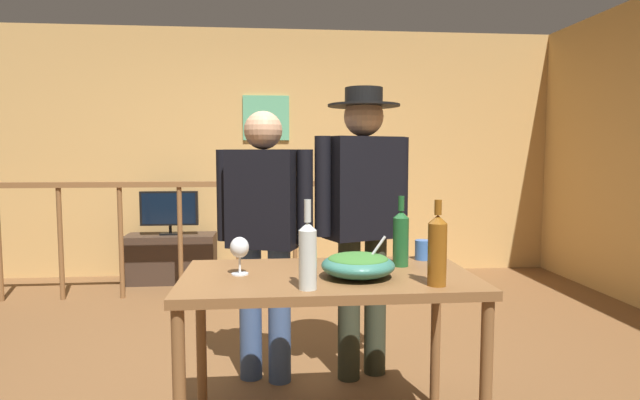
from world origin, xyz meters
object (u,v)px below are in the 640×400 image
tv_console (171,258)px  flat_screen_tv (169,209)px  wine_bottle_green (401,237)px  wine_bottle_clear (308,254)px  mug_blue (423,250)px  stair_railing (208,221)px  person_standing_right (363,206)px  wine_glass (240,249)px  framed_picture (266,118)px  salad_bowl (358,264)px  person_standing_left (264,224)px  serving_table (328,293)px  wine_bottle_amber (437,249)px

tv_console → flat_screen_tv: size_ratio=1.56×
wine_bottle_green → wine_bottle_clear: 0.60m
mug_blue → stair_railing: bearing=119.4°
wine_bottle_green → person_standing_right: person_standing_right is taller
wine_bottle_clear → flat_screen_tv: bearing=108.7°
wine_glass → wine_bottle_green: wine_bottle_green is taller
framed_picture → mug_blue: 3.45m
framed_picture → salad_bowl: size_ratio=1.58×
framed_picture → stair_railing: size_ratio=0.13×
framed_picture → wine_glass: bearing=-91.6°
tv_console → person_standing_left: person_standing_left is taller
flat_screen_tv → salad_bowl: bearing=-66.9°
salad_bowl → wine_bottle_green: (0.24, 0.21, 0.08)m
stair_railing → serving_table: (0.82, -2.62, 0.01)m
stair_railing → wine_bottle_amber: size_ratio=10.94×
person_standing_left → tv_console: bearing=-47.1°
tv_console → person_standing_left: 2.75m
salad_bowl → person_standing_right: (0.17, 0.82, 0.17)m
wine_bottle_amber → stair_railing: bearing=113.3°
serving_table → salad_bowl: (0.12, -0.08, 0.15)m
serving_table → wine_bottle_clear: size_ratio=3.62×
tv_console → flat_screen_tv: flat_screen_tv is taller
serving_table → person_standing_right: person_standing_right is taller
tv_console → mug_blue: bearing=-59.0°
stair_railing → flat_screen_tv: stair_railing is taller
tv_console → wine_glass: (0.89, -3.19, 0.66)m
wine_bottle_amber → person_standing_left: bearing=125.2°
flat_screen_tv → person_standing_left: bearing=-68.1°
stair_railing → wine_bottle_green: (1.18, -2.49, 0.23)m
stair_railing → mug_blue: size_ratio=34.68×
wine_bottle_clear → person_standing_right: bearing=68.5°
stair_railing → mug_blue: stair_railing is taller
wine_glass → stair_railing: bearing=99.6°
framed_picture → wine_bottle_clear: framed_picture is taller
flat_screen_tv → person_standing_left: size_ratio=0.37×
wine_bottle_clear → wine_bottle_amber: (0.52, 0.01, 0.01)m
stair_railing → wine_bottle_clear: bearing=-76.0°
stair_railing → person_standing_left: bearing=-74.0°
person_standing_left → wine_bottle_clear: bearing=121.4°
serving_table → mug_blue: 0.59m
mug_blue → person_standing_left: bearing=148.9°
tv_console → person_standing_left: bearing=-68.3°
framed_picture → flat_screen_tv: 1.40m
stair_railing → tv_console: stair_railing is taller
stair_railing → tv_console: size_ratio=4.20×
serving_table → mug_blue: mug_blue is taller
tv_console → wine_bottle_amber: bearing=-64.1°
stair_railing → person_standing_right: 2.21m
person_standing_right → person_standing_left: bearing=-21.2°
wine_glass → mug_blue: wine_glass is taller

